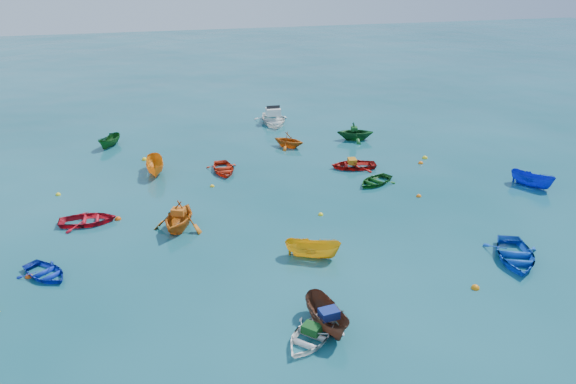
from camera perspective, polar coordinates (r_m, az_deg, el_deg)
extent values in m
plane|color=#0A414A|center=(29.77, 2.31, -4.49)|extent=(160.00, 160.00, 0.00)
imported|color=#0D28AE|center=(28.68, -23.37, -7.84)|extent=(3.19, 3.28, 0.56)
imported|color=white|center=(22.63, 2.27, -14.79)|extent=(3.52, 3.52, 0.60)
imported|color=brown|center=(23.30, 3.96, -13.54)|extent=(1.55, 3.15, 1.17)
imported|color=#0F47BB|center=(29.75, 22.00, -6.42)|extent=(3.84, 4.41, 0.76)
imported|color=orange|center=(31.06, -10.96, -3.67)|extent=(3.78, 4.00, 1.67)
imported|color=#F3B015|center=(27.86, 2.51, -6.64)|extent=(2.95, 2.09, 1.07)
imported|color=#135116|center=(36.59, 8.80, 0.85)|extent=(3.37, 3.09, 0.57)
imported|color=red|center=(32.98, -19.62, -3.00)|extent=(3.11, 2.25, 0.64)
imported|color=orange|center=(38.84, -13.26, 1.87)|extent=(1.20, 3.10, 1.20)
imported|color=#124E1C|center=(44.78, 6.81, 5.30)|extent=(3.33, 3.04, 1.49)
imported|color=#A4110D|center=(39.01, 6.64, 2.46)|extent=(3.39, 2.65, 0.64)
imported|color=#0F25C7|center=(38.96, 23.44, 0.54)|extent=(2.40, 2.88, 1.07)
imported|color=red|center=(38.33, -6.56, 2.07)|extent=(2.22, 3.03, 0.61)
imported|color=#C45C12|center=(42.82, 0.06, 4.60)|extent=(3.21, 3.18, 1.28)
imported|color=#124F17|center=(44.99, -17.59, 4.42)|extent=(2.05, 2.67, 0.98)
imported|color=white|center=(48.70, -1.50, 6.99)|extent=(3.17, 4.32, 1.47)
cube|color=#114617|center=(22.41, 2.42, -13.72)|extent=(0.86, 0.86, 0.34)
cube|color=navy|center=(22.74, 4.18, -12.22)|extent=(0.82, 0.67, 0.36)
cube|color=#D15D15|center=(30.66, -11.07, -1.96)|extent=(0.86, 0.78, 0.34)
cube|color=#134F1C|center=(44.49, 6.74, 6.40)|extent=(0.60, 0.71, 0.30)
cube|color=#C17513|center=(38.81, 6.53, 3.14)|extent=(0.65, 0.80, 0.35)
sphere|color=#FA540D|center=(28.93, -24.83, -7.83)|extent=(0.34, 0.34, 0.34)
sphere|color=yellow|center=(32.04, 3.34, -2.34)|extent=(0.29, 0.29, 0.29)
sphere|color=orange|center=(26.86, 18.48, -9.28)|extent=(0.38, 0.38, 0.38)
sphere|color=yellow|center=(37.31, -22.31, -0.28)|extent=(0.31, 0.31, 0.31)
sphere|color=#D24B0B|center=(32.89, -16.88, -2.69)|extent=(0.37, 0.37, 0.37)
sphere|color=yellow|center=(36.03, -7.71, 0.55)|extent=(0.29, 0.29, 0.29)
sphere|color=orange|center=(35.22, 13.14, -0.45)|extent=(0.31, 0.31, 0.31)
sphere|color=yellow|center=(41.48, -14.36, 3.18)|extent=(0.39, 0.39, 0.39)
sphere|color=orange|center=(40.60, 13.33, 2.83)|extent=(0.35, 0.35, 0.35)
sphere|color=yellow|center=(41.69, 13.73, 3.35)|extent=(0.38, 0.38, 0.38)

